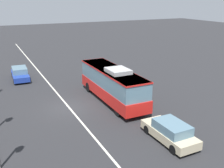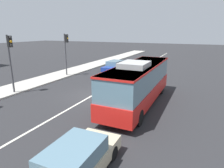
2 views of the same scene
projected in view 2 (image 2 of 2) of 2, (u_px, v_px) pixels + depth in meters
name	position (u px, v px, depth m)	size (l,w,h in m)	color
ground_plane	(92.00, 96.00, 17.17)	(160.00, 160.00, 0.00)	#28282B
sidewalk_kerb	(26.00, 85.00, 20.37)	(80.00, 3.27, 0.14)	#B2ADA3
lane_centre_line	(92.00, 96.00, 17.17)	(76.00, 0.16, 0.01)	silver
transit_bus	(139.00, 82.00, 14.72)	(10.01, 2.53, 3.46)	red
sedan_blue	(114.00, 66.00, 27.60)	(4.57, 1.98, 1.46)	#1E3899
sedan_beige	(76.00, 161.00, 7.39)	(4.52, 1.87, 1.46)	#C6B793
traffic_light_mid_block	(10.00, 54.00, 16.79)	(0.33, 0.62, 5.20)	#47474C
traffic_light_far_corner	(66.00, 48.00, 23.77)	(0.34, 0.62, 5.20)	#47474C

